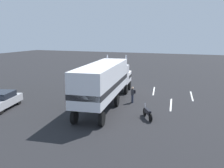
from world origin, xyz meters
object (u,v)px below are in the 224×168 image
(person_bystander, at_px, (133,94))
(parked_car, at_px, (2,100))
(semi_truck, at_px, (106,80))
(motorcycle, at_px, (148,113))

(person_bystander, xyz_separation_m, parked_car, (-6.22, 10.76, -0.09))
(semi_truck, height_order, motorcycle, semi_truck)
(semi_truck, relative_size, motorcycle, 7.75)
(parked_car, bearing_deg, semi_truck, -62.27)
(parked_car, distance_m, motorcycle, 13.37)
(parked_car, bearing_deg, motorcycle, -80.72)
(person_bystander, bearing_deg, motorcycle, -149.12)
(semi_truck, relative_size, person_bystander, 8.81)
(parked_car, bearing_deg, person_bystander, -59.95)
(semi_truck, relative_size, parked_car, 3.06)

